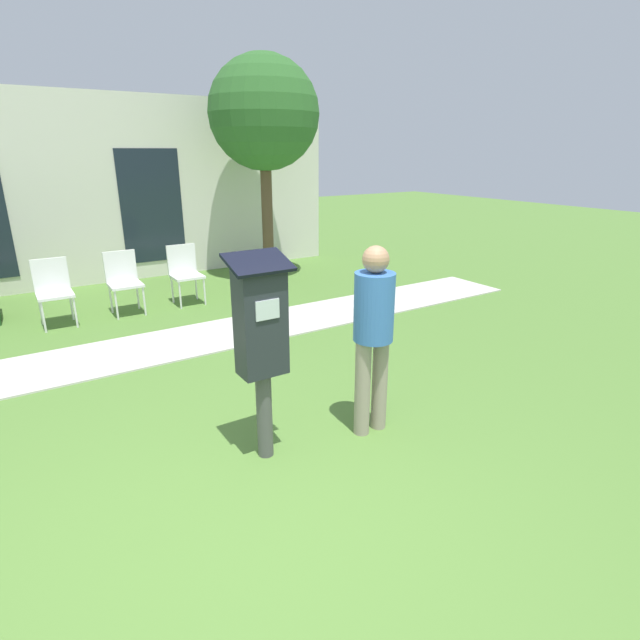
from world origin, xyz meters
TOP-DOWN VIEW (x-y plane):
  - ground_plane at (0.00, 0.00)m, footprint 40.00×40.00m
  - sidewalk at (0.00, 3.40)m, footprint 12.00×1.10m
  - building_facade at (0.00, 7.16)m, footprint 10.00×0.26m
  - parking_meter at (0.44, 0.69)m, footprint 0.44×0.31m
  - person_standing at (1.35, 0.54)m, footprint 0.32×0.32m
  - outdoor_chair_left at (-0.54, 5.00)m, footprint 0.44×0.44m
  - outdoor_chair_middle at (0.37, 5.04)m, footprint 0.44×0.44m
  - outdoor_chair_right at (1.28, 5.06)m, footprint 0.44×0.44m
  - tree at (3.14, 5.86)m, footprint 1.90×1.90m

SIDE VIEW (x-z plane):
  - ground_plane at x=0.00m, z-range 0.00..0.00m
  - sidewalk at x=0.00m, z-range 0.00..0.02m
  - outdoor_chair_left at x=-0.54m, z-range 0.08..0.98m
  - outdoor_chair_middle at x=0.37m, z-range 0.08..0.98m
  - outdoor_chair_right at x=1.28m, z-range 0.08..0.98m
  - person_standing at x=1.35m, z-range 0.14..1.72m
  - parking_meter at x=0.44m, z-range 0.22..1.81m
  - building_facade at x=0.00m, z-range 0.00..3.20m
  - tree at x=3.14m, z-range 0.94..4.75m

